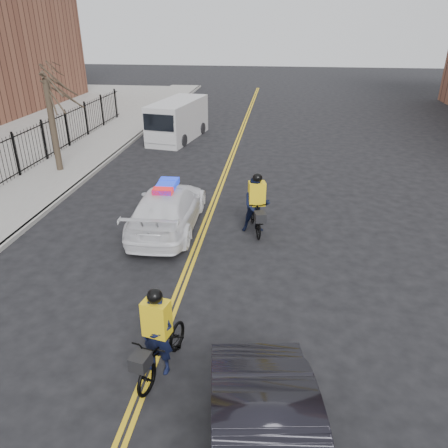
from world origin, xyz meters
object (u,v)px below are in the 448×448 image
police_cruiser (168,208)px  cargo_van (177,121)px  cyclist_near (158,343)px  cyclist_far (256,209)px

police_cruiser → cargo_van: size_ratio=0.92×
police_cruiser → cyclist_near: 6.67m
cyclist_near → police_cruiser: bearing=114.9°
cyclist_near → cyclist_far: cyclist_far is taller
cyclist_near → cargo_van: bearing=114.2°
cargo_van → cyclist_near: cargo_van is taller
cargo_van → cyclist_near: size_ratio=2.64×
cargo_van → cyclist_near: bearing=-68.5°
cyclist_far → cargo_van: bearing=101.6°
police_cruiser → cyclist_far: (2.97, 0.14, 0.07)m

